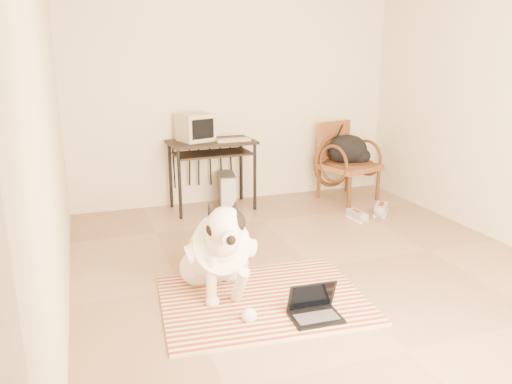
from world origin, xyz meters
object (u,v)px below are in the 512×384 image
laptop (314,309)px  pc_tower (227,190)px  rattan_chair (346,161)px  crt_monitor (196,127)px  computer_desk (212,151)px  backpack (349,151)px  dog (218,252)px

laptop → pc_tower: (0.16, 2.73, 0.13)m
rattan_chair → crt_monitor: bearing=174.5°
pc_tower → laptop: bearing=-93.4°
computer_desk → crt_monitor: 0.33m
computer_desk → crt_monitor: crt_monitor is taller
laptop → backpack: 3.13m
laptop → dog: bearing=130.4°
laptop → computer_desk: size_ratio=0.36×
computer_desk → crt_monitor: (-0.17, 0.06, 0.27)m
crt_monitor → rattan_chair: 1.94m
computer_desk → rattan_chair: size_ratio=1.05×
laptop → crt_monitor: (-0.19, 2.77, 0.89)m
rattan_chair → computer_desk: bearing=176.1°
computer_desk → rattan_chair: (1.69, -0.12, -0.22)m
laptop → crt_monitor: size_ratio=0.83×
dog → laptop: size_ratio=3.28×
pc_tower → backpack: 1.61m
laptop → backpack: backpack is taller
dog → laptop: 0.84m
laptop → computer_desk: 2.77m
dog → computer_desk: 2.18m
backpack → computer_desk: bearing=175.4°
dog → crt_monitor: bearing=81.2°
dog → crt_monitor: size_ratio=2.73×
computer_desk → rattan_chair: rattan_chair is taller
backpack → pc_tower: bearing=173.8°
laptop → rattan_chair: 3.11m
pc_tower → rattan_chair: size_ratio=0.48×
laptop → backpack: bearing=56.3°
dog → computer_desk: (0.50, 2.09, 0.37)m
laptop → rattan_chair: size_ratio=0.38×
dog → backpack: dog is taller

